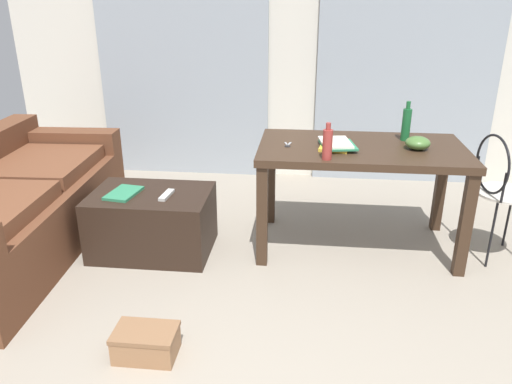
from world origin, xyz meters
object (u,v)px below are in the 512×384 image
coffee_table (152,222)px  bottle_far (406,124)px  shoebox (146,343)px  scissors (288,145)px  book_stack (336,145)px  tv_remote_primary (167,195)px  couch (7,211)px  magazine (124,193)px  craft_table (361,160)px  bottle_near (327,144)px  bowl (418,143)px  wire_chair (499,183)px

coffee_table → bottle_far: 1.88m
shoebox → scissors: bearing=63.8°
book_stack → tv_remote_primary: book_stack is taller
couch → magazine: bearing=5.1°
tv_remote_primary → shoebox: tv_remote_primary is taller
coffee_table → shoebox: coffee_table is taller
craft_table → shoebox: size_ratio=4.40×
craft_table → bottle_near: size_ratio=6.00×
shoebox → bottle_near: bearing=48.7°
bowl → magazine: bowl is taller
bottle_far → bottle_near: bearing=-138.3°
bottle_far → scissors: size_ratio=2.44×
couch → bottle_near: 2.22m
tv_remote_primary → craft_table: bearing=17.7°
book_stack → magazine: book_stack is taller
bottle_near → tv_remote_primary: 1.12m
coffee_table → bowl: bearing=6.3°
wire_chair → tv_remote_primary: bearing=-174.6°
bowl → book_stack: (-0.53, -0.03, -0.02)m
bottle_near → magazine: 1.40m
scissors → magazine: scissors is taller
tv_remote_primary → bottle_far: bearing=21.5°
wire_chair → tv_remote_primary: size_ratio=4.71×
bowl → magazine: size_ratio=0.60×
craft_table → wire_chair: size_ratio=1.58×
magazine → bottle_far: bearing=22.2°
coffee_table → magazine: bearing=-166.3°
craft_table → couch: bearing=-171.8°
couch → shoebox: (1.27, -0.97, -0.23)m
couch → coffee_table: size_ratio=2.62×
craft_table → bottle_near: 0.44m
bottle_far → couch: bearing=-169.1°
craft_table → scissors: scissors is taller
couch → craft_table: size_ratio=1.53×
wire_chair → bottle_far: 0.71m
bottle_near → bottle_far: size_ratio=0.84×
couch → scissors: (1.90, 0.30, 0.44)m
bowl → bottle_far: bearing=102.3°
wire_chair → bottle_near: size_ratio=3.79×
scissors → shoebox: (-0.63, -1.27, -0.67)m
scissors → coffee_table: bearing=-168.6°
couch → wire_chair: 3.31m
wire_chair → magazine: (-2.47, -0.20, -0.10)m
wire_chair → bowl: size_ratio=5.42×
bowl → scissors: size_ratio=1.43×
craft_table → bottle_far: 0.41m
coffee_table → book_stack: book_stack is taller
scissors → tv_remote_primary: (-0.79, -0.23, -0.30)m
coffee_table → shoebox: size_ratio=2.58×
craft_table → tv_remote_primary: (-1.28, -0.27, -0.20)m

